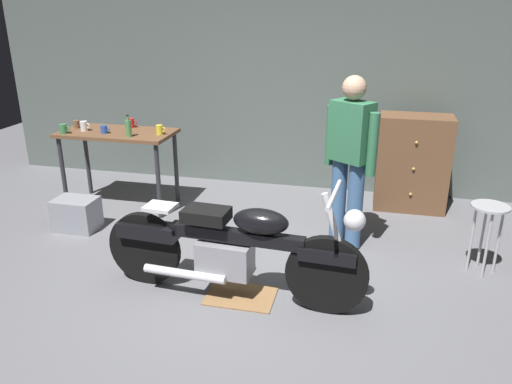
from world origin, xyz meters
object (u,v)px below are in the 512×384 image
(storage_bin, at_px, (77,214))
(mug_white_ceramic, at_px, (84,126))
(wooden_dresser, at_px, (412,163))
(mug_brown_stoneware, at_px, (77,124))
(person_standing, at_px, (350,156))
(mug_red_diner, at_px, (131,123))
(mug_green_speckled, at_px, (64,129))
(motorcycle, at_px, (232,247))
(shop_stool, at_px, (488,221))
(mug_yellow_tall, at_px, (160,130))
(bottle, at_px, (128,128))
(mug_blue_enamel, at_px, (104,129))

(storage_bin, bearing_deg, mug_white_ceramic, 107.76)
(wooden_dresser, xyz_separation_m, mug_brown_stoneware, (-3.86, -0.65, 0.40))
(storage_bin, xyz_separation_m, mug_brown_stoneware, (-0.38, 0.80, 0.78))
(person_standing, xyz_separation_m, mug_red_diner, (-2.58, 0.70, 0.03))
(mug_green_speckled, relative_size, mug_red_diner, 1.00)
(mug_white_ceramic, bearing_deg, motorcycle, -35.75)
(shop_stool, relative_size, storage_bin, 1.45)
(person_standing, xyz_separation_m, mug_white_ceramic, (-3.02, 0.42, 0.03))
(wooden_dresser, bearing_deg, motorcycle, -122.58)
(motorcycle, height_order, shop_stool, motorcycle)
(storage_bin, relative_size, mug_red_diner, 3.70)
(mug_green_speckled, distance_m, mug_brown_stoneware, 0.28)
(mug_yellow_tall, relative_size, mug_white_ceramic, 0.94)
(mug_red_diner, bearing_deg, mug_green_speckled, -143.06)
(shop_stool, bearing_deg, wooden_dresser, 111.37)
(mug_brown_stoneware, bearing_deg, person_standing, -9.34)
(shop_stool, bearing_deg, mug_brown_stoneware, 169.88)
(mug_white_ceramic, height_order, bottle, bottle)
(shop_stool, bearing_deg, bottle, 171.42)
(mug_blue_enamel, bearing_deg, bottle, -13.08)
(motorcycle, xyz_separation_m, mug_green_speckled, (-2.35, 1.42, 0.50))
(mug_green_speckled, xyz_separation_m, mug_brown_stoneware, (-0.01, 0.27, -0.01))
(mug_red_diner, bearing_deg, mug_blue_enamel, -115.69)
(bottle, bearing_deg, mug_brown_stoneware, 163.00)
(storage_bin, xyz_separation_m, mug_yellow_tall, (0.69, 0.72, 0.78))
(storage_bin, xyz_separation_m, mug_red_diner, (0.22, 0.97, 0.78))
(mug_red_diner, distance_m, mug_brown_stoneware, 0.63)
(mug_white_ceramic, bearing_deg, mug_red_diner, 32.22)
(person_standing, height_order, mug_red_diner, person_standing)
(mug_white_ceramic, xyz_separation_m, bottle, (0.62, -0.14, 0.04))
(shop_stool, xyz_separation_m, mug_brown_stoneware, (-4.42, 0.79, 0.45))
(mug_green_speckled, bearing_deg, mug_red_diner, 36.94)
(mug_green_speckled, distance_m, mug_white_ceramic, 0.23)
(mug_red_diner, bearing_deg, shop_stool, -14.17)
(wooden_dresser, relative_size, mug_red_diner, 9.26)
(mug_white_ceramic, distance_m, bottle, 0.64)
(shop_stool, height_order, storage_bin, shop_stool)
(storage_bin, height_order, mug_red_diner, mug_red_diner)
(wooden_dresser, distance_m, mug_green_speckled, 3.98)
(mug_green_speckled, bearing_deg, mug_brown_stoneware, 91.81)
(motorcycle, distance_m, mug_white_ceramic, 2.76)
(motorcycle, height_order, mug_yellow_tall, mug_yellow_tall)
(motorcycle, distance_m, person_standing, 1.50)
(storage_bin, distance_m, mug_blue_enamel, 1.00)
(shop_stool, height_order, mug_brown_stoneware, mug_brown_stoneware)
(person_standing, xyz_separation_m, mug_blue_enamel, (-2.74, 0.36, 0.02))
(motorcycle, bearing_deg, shop_stool, 27.32)
(storage_bin, distance_m, mug_white_ceramic, 1.07)
(mug_green_speckled, relative_size, mug_blue_enamel, 1.13)
(motorcycle, relative_size, person_standing, 1.31)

